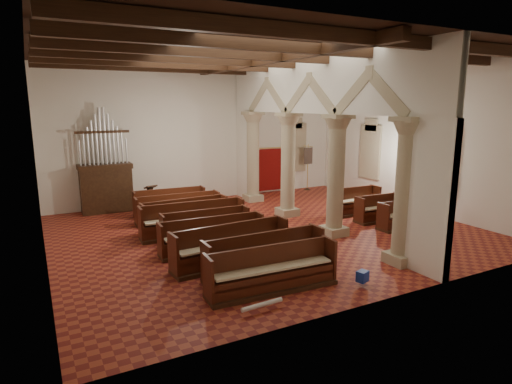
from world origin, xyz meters
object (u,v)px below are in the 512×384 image
object	(u,v)px
lectern	(151,200)
processional_banner	(308,175)
aisle_pew_0	(400,219)
pipe_organ	(106,179)
nave_pew_0	(272,276)

from	to	relation	value
lectern	processional_banner	size ratio (longest dim) A/B	0.48
processional_banner	aisle_pew_0	xyz separation A→B (m)	(-1.10, -7.46, -0.46)
lectern	aisle_pew_0	xyz separation A→B (m)	(7.30, -6.71, -0.13)
pipe_organ	nave_pew_0	distance (m)	10.18
nave_pew_0	aisle_pew_0	size ratio (longest dim) A/B	1.88
pipe_organ	aisle_pew_0	size ratio (longest dim) A/B	2.51
aisle_pew_0	lectern	bearing A→B (deg)	137.14
lectern	nave_pew_0	world-z (taller)	lectern
pipe_organ	lectern	bearing A→B (deg)	-25.25
nave_pew_0	processional_banner	bearing A→B (deg)	54.64
lectern	processional_banner	world-z (taller)	processional_banner
aisle_pew_0	nave_pew_0	bearing A→B (deg)	-160.45
lectern	nave_pew_0	xyz separation A→B (m)	(0.60, -9.12, -0.11)
lectern	nave_pew_0	distance (m)	9.14
processional_banner	aisle_pew_0	size ratio (longest dim) A/B	1.36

